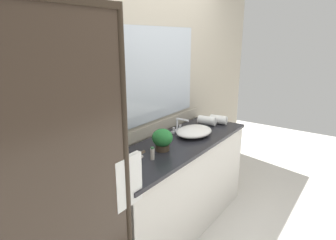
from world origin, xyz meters
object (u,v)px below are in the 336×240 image
soap_dish (136,157)px  rolled_towel_near_edge (218,120)px  potted_plant (162,139)px  amenity_bottle_shampoo (118,152)px  sink_basin (194,131)px  amenity_bottle_conditioner (152,154)px  amenity_bottle_lotion (133,176)px  faucet (178,127)px  rolled_towel_middle (207,121)px

soap_dish → rolled_towel_near_edge: size_ratio=0.55×
potted_plant → amenity_bottle_shampoo: potted_plant is taller
sink_basin → potted_plant: bearing=177.5°
amenity_bottle_conditioner → amenity_bottle_lotion: 0.37m
amenity_bottle_shampoo → rolled_towel_near_edge: 1.34m
soap_dish → rolled_towel_near_edge: bearing=-5.0°
sink_basin → amenity_bottle_lotion: (-1.05, -0.14, -0.01)m
amenity_bottle_shampoo → amenity_bottle_conditioner: 0.28m
sink_basin → soap_dish: size_ratio=4.15×
faucet → soap_dish: (-0.75, -0.10, -0.04)m
potted_plant → soap_dish: 0.28m
soap_dish → amenity_bottle_lotion: bearing=-141.7°
faucet → rolled_towel_near_edge: 0.54m
faucet → rolled_towel_near_edge: size_ratio=0.93×
amenity_bottle_shampoo → rolled_towel_near_edge: bearing=-10.2°
amenity_bottle_lotion → rolled_towel_middle: size_ratio=0.38×
faucet → potted_plant: size_ratio=0.90×
soap_dish → amenity_bottle_conditioner: size_ratio=0.97×
amenity_bottle_lotion → rolled_towel_middle: rolled_towel_middle is taller
amenity_bottle_lotion → rolled_towel_near_edge: (1.54, 0.12, 0.01)m
amenity_bottle_shampoo → rolled_towel_middle: rolled_towel_middle is taller
sink_basin → rolled_towel_near_edge: (0.50, -0.02, 0.01)m
rolled_towel_middle → rolled_towel_near_edge: bearing=-37.5°
rolled_towel_middle → faucet: bearing=162.0°
potted_plant → amenity_bottle_lotion: size_ratio=2.56×
potted_plant → rolled_towel_near_edge: (0.99, -0.04, -0.05)m
amenity_bottle_conditioner → sink_basin: bearing=2.5°
soap_dish → amenity_bottle_shampoo: 0.15m
soap_dish → rolled_towel_middle: rolled_towel_middle is taller
faucet → amenity_bottle_conditioner: faucet is taller
amenity_bottle_lotion → rolled_towel_middle: 1.45m
potted_plant → amenity_bottle_shampoo: bearing=149.0°
faucet → rolled_towel_near_edge: faucet is taller
sink_basin → rolled_towel_middle: (0.39, 0.06, 0.01)m
amenity_bottle_shampoo → amenity_bottle_conditioner: amenity_bottle_conditioner is taller
sink_basin → rolled_towel_near_edge: size_ratio=2.27×
amenity_bottle_lotion → amenity_bottle_shampoo: bearing=58.0°
amenity_bottle_shampoo → amenity_bottle_conditioner: (0.13, -0.25, 0.01)m
faucet → rolled_towel_middle: faucet is taller
soap_dish → rolled_towel_near_edge: rolled_towel_near_edge is taller
soap_dish → rolled_towel_middle: 1.14m
sink_basin → amenity_bottle_lotion: sink_basin is taller
sink_basin → amenity_bottle_conditioner: 0.69m
sink_basin → amenity_bottle_shampoo: amenity_bottle_shampoo is taller
rolled_towel_near_edge → faucet: bearing=157.1°
amenity_bottle_shampoo → faucet: bearing=-1.9°
sink_basin → faucet: 0.19m
amenity_bottle_conditioner → rolled_towel_middle: bearing=5.0°
sink_basin → amenity_bottle_lotion: bearing=-172.2°
amenity_bottle_lotion → soap_dish: bearing=38.3°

